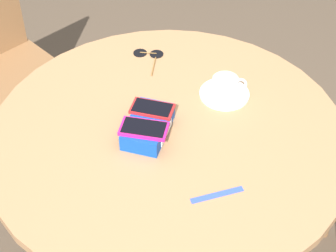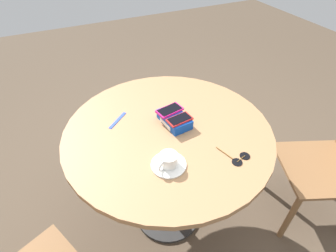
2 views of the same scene
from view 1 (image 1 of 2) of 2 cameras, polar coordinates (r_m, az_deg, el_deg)
name	(u,v)px [view 1 (image 1 of 2)]	position (r m, az deg, el deg)	size (l,w,h in m)	color
round_table	(168,159)	(1.74, 0.00, -3.38)	(1.07, 1.07, 0.79)	#2D2D2D
phone_box	(148,126)	(1.63, -2.03, -0.05)	(0.20, 0.13, 0.05)	#0F42AD
phone_magenta	(144,129)	(1.58, -2.46, -0.27)	(0.10, 0.15, 0.01)	#D11975
phone_red	(152,109)	(1.65, -1.61, 1.79)	(0.09, 0.13, 0.01)	red
saucer	(224,94)	(1.79, 5.74, 3.26)	(0.16, 0.16, 0.01)	white
coffee_cup	(226,86)	(1.77, 5.90, 4.10)	(0.08, 0.10, 0.06)	white
lanyard_strap	(217,195)	(1.49, 5.01, -6.98)	(0.15, 0.02, 0.00)	blue
sunglasses	(149,55)	(1.95, -1.96, 7.24)	(0.14, 0.12, 0.01)	black
chair_far_side	(4,72)	(2.52, -16.35, 5.27)	(0.58, 0.58, 0.85)	brown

